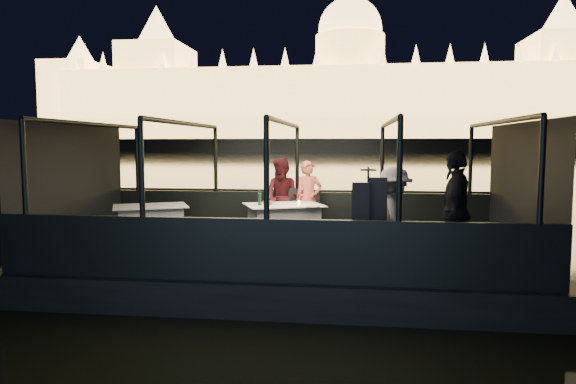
# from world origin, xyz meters

# --- Properties ---
(river_water) EXTENTS (500.00, 500.00, 0.00)m
(river_water) POSITION_xyz_m (0.00, 80.00, 0.00)
(river_water) COLOR black
(river_water) RESTS_ON ground
(boat_hull) EXTENTS (8.60, 4.40, 1.00)m
(boat_hull) POSITION_xyz_m (0.00, 0.00, 0.00)
(boat_hull) COLOR black
(boat_hull) RESTS_ON river_water
(boat_deck) EXTENTS (8.00, 4.00, 0.04)m
(boat_deck) POSITION_xyz_m (0.00, 0.00, 0.48)
(boat_deck) COLOR black
(boat_deck) RESTS_ON boat_hull
(gunwale_port) EXTENTS (8.00, 0.08, 0.90)m
(gunwale_port) POSITION_xyz_m (0.00, 2.00, 0.95)
(gunwale_port) COLOR black
(gunwale_port) RESTS_ON boat_deck
(gunwale_starboard) EXTENTS (8.00, 0.08, 0.90)m
(gunwale_starboard) POSITION_xyz_m (0.00, -2.00, 0.95)
(gunwale_starboard) COLOR black
(gunwale_starboard) RESTS_ON boat_deck
(cabin_glass_port) EXTENTS (8.00, 0.02, 1.40)m
(cabin_glass_port) POSITION_xyz_m (0.00, 2.00, 2.10)
(cabin_glass_port) COLOR #99B2B2
(cabin_glass_port) RESTS_ON gunwale_port
(cabin_glass_starboard) EXTENTS (8.00, 0.02, 1.40)m
(cabin_glass_starboard) POSITION_xyz_m (0.00, -2.00, 2.10)
(cabin_glass_starboard) COLOR #99B2B2
(cabin_glass_starboard) RESTS_ON gunwale_starboard
(cabin_roof_glass) EXTENTS (8.00, 4.00, 0.02)m
(cabin_roof_glass) POSITION_xyz_m (0.00, 0.00, 2.80)
(cabin_roof_glass) COLOR #99B2B2
(cabin_roof_glass) RESTS_ON boat_deck
(end_wall_fore) EXTENTS (0.02, 4.00, 2.30)m
(end_wall_fore) POSITION_xyz_m (-4.00, 0.00, 1.65)
(end_wall_fore) COLOR black
(end_wall_fore) RESTS_ON boat_deck
(end_wall_aft) EXTENTS (0.02, 4.00, 2.30)m
(end_wall_aft) POSITION_xyz_m (4.00, 0.00, 1.65)
(end_wall_aft) COLOR black
(end_wall_aft) RESTS_ON boat_deck
(canopy_ribs) EXTENTS (8.00, 4.00, 2.30)m
(canopy_ribs) POSITION_xyz_m (0.00, 0.00, 1.65)
(canopy_ribs) COLOR black
(canopy_ribs) RESTS_ON boat_deck
(embankment) EXTENTS (400.00, 140.00, 6.00)m
(embankment) POSITION_xyz_m (0.00, 210.00, 1.00)
(embankment) COLOR #423D33
(embankment) RESTS_ON ground
(parliament_building) EXTENTS (220.00, 32.00, 60.00)m
(parliament_building) POSITION_xyz_m (0.00, 175.00, 29.00)
(parliament_building) COLOR #F2D18C
(parliament_building) RESTS_ON embankment
(dining_table_central) EXTENTS (1.74, 1.53, 0.77)m
(dining_table_central) POSITION_xyz_m (-0.14, 0.84, 0.89)
(dining_table_central) COLOR white
(dining_table_central) RESTS_ON boat_deck
(dining_table_aft) EXTENTS (1.68, 1.50, 0.74)m
(dining_table_aft) POSITION_xyz_m (-2.74, 0.59, 0.89)
(dining_table_aft) COLOR white
(dining_table_aft) RESTS_ON boat_deck
(chair_port_left) EXTENTS (0.53, 0.53, 1.00)m
(chair_port_left) POSITION_xyz_m (-0.17, 1.41, 0.95)
(chair_port_left) COLOR black
(chair_port_left) RESTS_ON boat_deck
(chair_port_right) EXTENTS (0.47, 0.47, 0.95)m
(chair_port_right) POSITION_xyz_m (0.29, 1.42, 0.95)
(chair_port_right) COLOR black
(chair_port_right) RESTS_ON boat_deck
(coat_stand) EXTENTS (0.52, 0.46, 1.61)m
(coat_stand) POSITION_xyz_m (1.40, -1.48, 1.40)
(coat_stand) COLOR black
(coat_stand) RESTS_ON boat_deck
(person_woman_coral) EXTENTS (0.68, 0.59, 1.59)m
(person_woman_coral) POSITION_xyz_m (0.28, 1.60, 1.25)
(person_woman_coral) COLOR #E36852
(person_woman_coral) RESTS_ON boat_deck
(person_man_maroon) EXTENTS (0.92, 0.79, 1.64)m
(person_man_maroon) POSITION_xyz_m (-0.25, 1.56, 1.25)
(person_man_maroon) COLOR #3F1117
(person_man_maroon) RESTS_ON boat_deck
(passenger_stripe) EXTENTS (0.80, 1.14, 1.60)m
(passenger_stripe) POSITION_xyz_m (1.81, -1.04, 1.35)
(passenger_stripe) COLOR silver
(passenger_stripe) RESTS_ON boat_deck
(passenger_dark) EXTENTS (0.72, 1.16, 1.84)m
(passenger_dark) POSITION_xyz_m (2.72, -1.09, 1.35)
(passenger_dark) COLOR black
(passenger_dark) RESTS_ON boat_deck
(wine_bottle) EXTENTS (0.07, 0.07, 0.29)m
(wine_bottle) POSITION_xyz_m (-0.58, 0.66, 1.42)
(wine_bottle) COLOR #14391E
(wine_bottle) RESTS_ON dining_table_central
(bread_basket) EXTENTS (0.21, 0.21, 0.07)m
(bread_basket) POSITION_xyz_m (-0.44, 0.77, 1.31)
(bread_basket) COLOR brown
(bread_basket) RESTS_ON dining_table_central
(amber_candle) EXTENTS (0.07, 0.07, 0.08)m
(amber_candle) POSITION_xyz_m (0.17, 0.77, 1.31)
(amber_candle) COLOR #FFB53F
(amber_candle) RESTS_ON dining_table_central
(plate_near) EXTENTS (0.31, 0.31, 0.02)m
(plate_near) POSITION_xyz_m (0.45, 0.53, 1.27)
(plate_near) COLOR white
(plate_near) RESTS_ON dining_table_central
(plate_far) EXTENTS (0.27, 0.27, 0.02)m
(plate_far) POSITION_xyz_m (-0.31, 0.92, 1.27)
(plate_far) COLOR white
(plate_far) RESTS_ON dining_table_central
(wine_glass_white) EXTENTS (0.06, 0.06, 0.19)m
(wine_glass_white) POSITION_xyz_m (-0.40, 0.63, 1.36)
(wine_glass_white) COLOR white
(wine_glass_white) RESTS_ON dining_table_central
(wine_glass_red) EXTENTS (0.07, 0.07, 0.19)m
(wine_glass_red) POSITION_xyz_m (0.21, 1.00, 1.36)
(wine_glass_red) COLOR silver
(wine_glass_red) RESTS_ON dining_table_central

